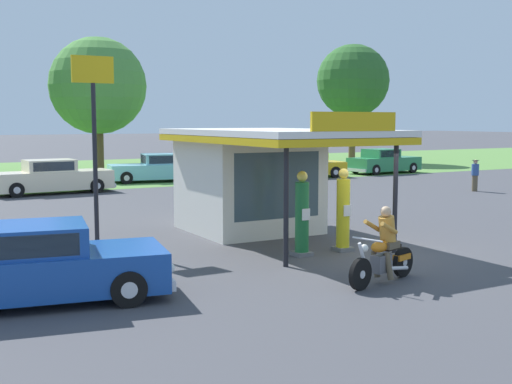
% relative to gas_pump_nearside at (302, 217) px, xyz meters
% --- Properties ---
extents(ground_plane, '(300.00, 300.00, 0.00)m').
position_rel_gas_pump_nearside_xyz_m(ground_plane, '(1.67, -0.60, -0.96)').
color(ground_plane, '#424247').
extents(grass_verge_strip, '(120.00, 24.00, 0.01)m').
position_rel_gas_pump_nearside_xyz_m(grass_verge_strip, '(1.67, 29.40, -0.96)').
color(grass_verge_strip, '#56843D').
rests_on(grass_verge_strip, ground).
extents(service_station_kiosk, '(4.11, 7.13, 3.51)m').
position_rel_gas_pump_nearside_xyz_m(service_station_kiosk, '(0.62, 3.53, 0.82)').
color(service_station_kiosk, silver).
rests_on(service_station_kiosk, ground).
extents(gas_pump_nearside, '(0.44, 0.44, 2.09)m').
position_rel_gas_pump_nearside_xyz_m(gas_pump_nearside, '(0.00, 0.00, 0.00)').
color(gas_pump_nearside, slate).
rests_on(gas_pump_nearside, ground).
extents(gas_pump_offside, '(0.44, 0.44, 2.11)m').
position_rel_gas_pump_nearside_xyz_m(gas_pump_offside, '(1.25, 0.00, 0.01)').
color(gas_pump_offside, slate).
rests_on(gas_pump_offside, ground).
extents(motorcycle_with_rider, '(2.12, 0.85, 1.58)m').
position_rel_gas_pump_nearside_xyz_m(motorcycle_with_rider, '(-0.03, -3.09, -0.31)').
color(motorcycle_with_rider, black).
rests_on(motorcycle_with_rider, ground).
extents(featured_classic_sedan, '(5.23, 2.68, 1.44)m').
position_rel_gas_pump_nearside_xyz_m(featured_classic_sedan, '(-6.60, -1.07, -0.29)').
color(featured_classic_sedan, '#19479E').
rests_on(featured_classic_sedan, ground).
extents(parked_car_back_row_centre_left, '(5.11, 2.29, 1.54)m').
position_rel_gas_pump_nearside_xyz_m(parked_car_back_row_centre_left, '(18.45, 18.71, -0.26)').
color(parked_car_back_row_centre_left, '#2D844C').
rests_on(parked_car_back_row_centre_left, ground).
extents(parked_car_back_row_far_right, '(5.15, 2.66, 1.52)m').
position_rel_gas_pump_nearside_xyz_m(parked_car_back_row_far_right, '(3.76, 20.35, -0.27)').
color(parked_car_back_row_far_right, '#7AC6D1').
rests_on(parked_car_back_row_far_right, ground).
extents(parked_car_back_row_far_left, '(5.12, 2.84, 1.52)m').
position_rel_gas_pump_nearside_xyz_m(parked_car_back_row_far_left, '(12.42, 18.68, -0.26)').
color(parked_car_back_row_far_left, gold).
rests_on(parked_car_back_row_far_left, ground).
extents(parked_car_back_row_centre, '(5.51, 2.07, 1.55)m').
position_rel_gas_pump_nearside_xyz_m(parked_car_back_row_centre, '(-2.38, 17.09, -0.25)').
color(parked_car_back_row_centre, beige).
rests_on(parked_car_back_row_centre, ground).
extents(bystander_strolling_foreground, '(0.34, 0.34, 1.49)m').
position_rel_gas_pump_nearside_xyz_m(bystander_strolling_foreground, '(15.20, 8.37, -0.17)').
color(bystander_strolling_foreground, brown).
rests_on(bystander_strolling_foreground, ground).
extents(tree_oak_centre, '(6.14, 6.14, 8.60)m').
position_rel_gas_pump_nearside_xyz_m(tree_oak_centre, '(2.96, 28.23, 4.56)').
color(tree_oak_centre, brown).
rests_on(tree_oak_centre, ground).
extents(tree_oak_far_right, '(5.73, 5.73, 9.33)m').
position_rel_gas_pump_nearside_xyz_m(tree_oak_far_right, '(23.54, 28.66, 5.37)').
color(tree_oak_far_right, brown).
rests_on(tree_oak_far_right, ground).
extents(roadside_pole_sign, '(1.10, 0.12, 4.98)m').
position_rel_gas_pump_nearside_xyz_m(roadside_pole_sign, '(-4.01, 3.86, 2.43)').
color(roadside_pole_sign, black).
rests_on(roadside_pole_sign, ground).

